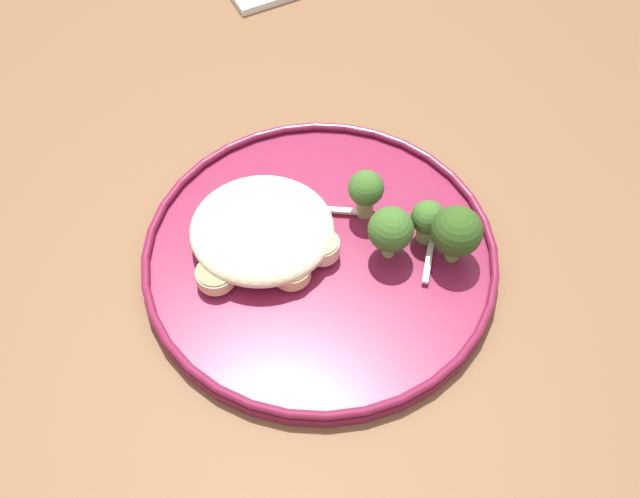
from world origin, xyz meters
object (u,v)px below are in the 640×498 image
object	(u,v)px
broccoli_floret_front_edge	(391,230)
broccoli_floret_right_tilted	(366,193)
seared_scallop_on_noodles	(273,257)
broccoli_floret_rear_charred	(457,232)
seared_scallop_tiny_bay	(278,215)
broccoli_floret_near_rim	(428,220)
seared_scallop_large_seared	(216,275)
seared_scallop_half_hidden	(322,247)
seared_scallop_right_edge	(229,222)
seared_scallop_tilted_round	(291,270)
dinner_plate	(320,257)

from	to	relation	value
broccoli_floret_front_edge	broccoli_floret_right_tilted	xyz separation A→B (m)	(-0.02, 0.04, -0.00)
seared_scallop_on_noodles	broccoli_floret_rear_charred	xyz separation A→B (m)	(0.15, 0.00, 0.02)
seared_scallop_tiny_bay	broccoli_floret_near_rim	bearing A→B (deg)	-9.07
seared_scallop_tiny_bay	seared_scallop_large_seared	bearing A→B (deg)	-130.45
broccoli_floret_front_edge	seared_scallop_half_hidden	bearing A→B (deg)	-179.62
broccoli_floret_near_rim	seared_scallop_large_seared	bearing A→B (deg)	-167.32
seared_scallop_on_noodles	seared_scallop_right_edge	bearing A→B (deg)	135.66
seared_scallop_right_edge	broccoli_floret_rear_charred	xyz separation A→B (m)	(0.18, -0.03, 0.02)
seared_scallop_tiny_bay	broccoli_floret_front_edge	distance (m)	0.10
seared_scallop_half_hidden	broccoli_floret_near_rim	xyz separation A→B (m)	(0.09, 0.02, 0.01)
seared_scallop_right_edge	broccoli_floret_near_rim	size ratio (longest dim) A/B	0.66
seared_scallop_right_edge	broccoli_floret_right_tilted	xyz separation A→B (m)	(0.11, 0.01, 0.02)
seared_scallop_half_hidden	broccoli_floret_rear_charred	bearing A→B (deg)	-2.42
broccoli_floret_right_tilted	seared_scallop_on_noodles	bearing A→B (deg)	-148.88
seared_scallop_right_edge	broccoli_floret_rear_charred	bearing A→B (deg)	-10.38
seared_scallop_large_seared	broccoli_floret_right_tilted	xyz separation A→B (m)	(0.12, 0.06, 0.02)
broccoli_floret_front_edge	broccoli_floret_right_tilted	world-z (taller)	broccoli_floret_front_edge
seared_scallop_tiny_bay	seared_scallop_on_noodles	bearing A→B (deg)	-95.80
seared_scallop_half_hidden	broccoli_floret_right_tilted	world-z (taller)	broccoli_floret_right_tilted
seared_scallop_large_seared	seared_scallop_tilted_round	size ratio (longest dim) A/B	1.00
seared_scallop_on_noodles	seared_scallop_tilted_round	distance (m)	0.02
seared_scallop_on_noodles	broccoli_floret_rear_charred	world-z (taller)	broccoli_floret_rear_charred
seared_scallop_tilted_round	seared_scallop_half_hidden	xyz separation A→B (m)	(0.03, 0.02, 0.00)
seared_scallop_half_hidden	broccoli_floret_right_tilted	bearing A→B (deg)	46.97
dinner_plate	seared_scallop_on_noodles	distance (m)	0.04
seared_scallop_large_seared	seared_scallop_half_hidden	bearing A→B (deg)	15.36
seared_scallop_tilted_round	broccoli_floret_right_tilted	world-z (taller)	broccoli_floret_right_tilted
seared_scallop_on_noodles	broccoli_floret_front_edge	world-z (taller)	broccoli_floret_front_edge
seared_scallop_large_seared	broccoli_floret_front_edge	bearing A→B (deg)	9.67
dinner_plate	broccoli_floret_near_rim	size ratio (longest dim) A/B	6.97
broccoli_floret_rear_charred	seared_scallop_right_edge	bearing A→B (deg)	169.62
dinner_plate	broccoli_floret_front_edge	world-z (taller)	broccoli_floret_front_edge
seared_scallop_on_noodles	broccoli_floret_front_edge	xyz separation A→B (m)	(0.09, 0.01, 0.02)
seared_scallop_large_seared	seared_scallop_tiny_bay	world-z (taller)	seared_scallop_tiny_bay
dinner_plate	broccoli_floret_right_tilted	distance (m)	0.06
dinner_plate	seared_scallop_large_seared	xyz separation A→B (m)	(-0.08, -0.02, 0.01)
seared_scallop_right_edge	broccoli_floret_front_edge	xyz separation A→B (m)	(0.13, -0.03, 0.02)
broccoli_floret_front_edge	broccoli_floret_right_tilted	size ratio (longest dim) A/B	1.07
seared_scallop_right_edge	seared_scallop_on_noodles	bearing A→B (deg)	-44.34
seared_scallop_right_edge	broccoli_floret_rear_charred	size ratio (longest dim) A/B	0.50
seared_scallop_tilted_round	broccoli_floret_rear_charred	distance (m)	0.13
broccoli_floret_rear_charred	dinner_plate	bearing A→B (deg)	177.94
seared_scallop_tilted_round	broccoli_floret_front_edge	xyz separation A→B (m)	(0.08, 0.02, 0.02)
seared_scallop_half_hidden	broccoli_floret_near_rim	world-z (taller)	broccoli_floret_near_rim
seared_scallop_on_noodles	seared_scallop_right_edge	xyz separation A→B (m)	(-0.04, 0.04, 0.00)
seared_scallop_half_hidden	broccoli_floret_rear_charred	distance (m)	0.11
seared_scallop_tilted_round	seared_scallop_tiny_bay	size ratio (longest dim) A/B	1.28
seared_scallop_tiny_bay	seared_scallop_half_hidden	distance (m)	0.05
seared_scallop_large_seared	seared_scallop_on_noodles	bearing A→B (deg)	20.38
dinner_plate	broccoli_floret_near_rim	bearing A→B (deg)	10.16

